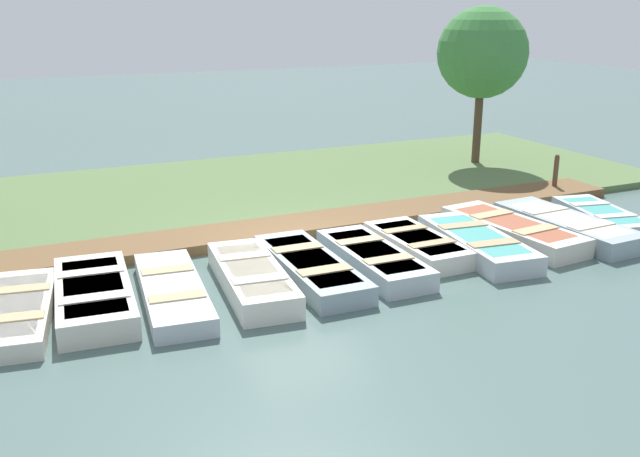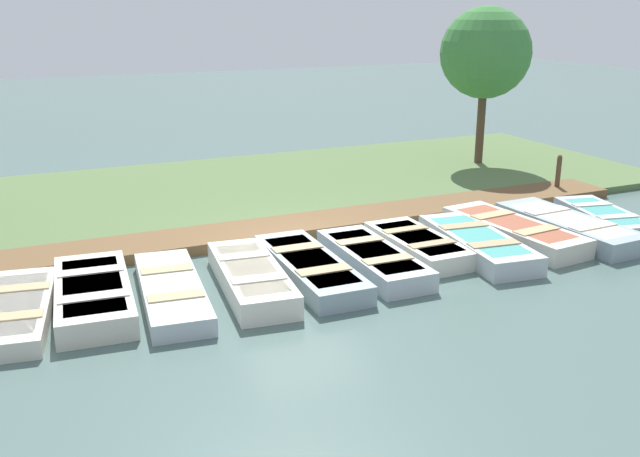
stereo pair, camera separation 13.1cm
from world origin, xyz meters
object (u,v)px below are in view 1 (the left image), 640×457
object	(u,v)px
rowboat_2	(94,295)
rowboat_8	(477,243)
park_tree_left	(482,53)
rowboat_4	(252,278)
rowboat_11	(602,217)
rowboat_5	(310,267)
rowboat_10	(567,226)
rowboat_3	(173,291)
rowboat_9	(512,230)
mooring_post_far	(556,174)
rowboat_6	(373,259)
rowboat_1	(16,312)
rowboat_7	(418,244)

from	to	relation	value
rowboat_2	rowboat_8	size ratio (longest dim) A/B	0.97
park_tree_left	rowboat_8	bearing A→B (deg)	-36.28
rowboat_2	rowboat_4	world-z (taller)	rowboat_4
rowboat_4	rowboat_11	bearing A→B (deg)	97.94
rowboat_2	rowboat_11	distance (m)	11.25
rowboat_5	park_tree_left	xyz separation A→B (m)	(-6.31, 8.42, 3.28)
park_tree_left	rowboat_10	bearing A→B (deg)	-19.46
rowboat_11	rowboat_5	bearing A→B (deg)	-76.88
rowboat_3	rowboat_9	world-z (taller)	rowboat_9
rowboat_5	mooring_post_far	distance (m)	8.88
rowboat_6	rowboat_11	bearing A→B (deg)	93.31
rowboat_1	mooring_post_far	distance (m)	13.76
rowboat_4	rowboat_6	size ratio (longest dim) A/B	1.04
rowboat_4	park_tree_left	world-z (taller)	park_tree_left
rowboat_2	rowboat_7	xyz separation A→B (m)	(-0.00, 6.39, -0.02)
rowboat_5	mooring_post_far	size ratio (longest dim) A/B	3.22
rowboat_6	rowboat_10	size ratio (longest dim) A/B	0.89
rowboat_9	rowboat_11	size ratio (longest dim) A/B	1.24
rowboat_7	mooring_post_far	xyz separation A→B (m)	(-2.53, 5.89, 0.35)
rowboat_2	rowboat_5	world-z (taller)	rowboat_2
rowboat_11	mooring_post_far	size ratio (longest dim) A/B	2.62
rowboat_1	rowboat_5	world-z (taller)	rowboat_5
rowboat_4	rowboat_6	distance (m)	2.48
rowboat_1	rowboat_6	size ratio (longest dim) A/B	1.04
rowboat_11	rowboat_1	bearing A→B (deg)	-78.35
rowboat_3	rowboat_4	bearing A→B (deg)	92.02
rowboat_7	rowboat_10	world-z (taller)	rowboat_10
rowboat_7	mooring_post_far	bearing A→B (deg)	113.11
rowboat_9	park_tree_left	bearing A→B (deg)	144.29
rowboat_4	rowboat_9	size ratio (longest dim) A/B	0.93
rowboat_6	mooring_post_far	distance (m)	7.70
rowboat_2	rowboat_5	distance (m)	3.87
rowboat_1	rowboat_2	world-z (taller)	rowboat_2
rowboat_2	rowboat_4	size ratio (longest dim) A/B	1.00
rowboat_7	mooring_post_far	size ratio (longest dim) A/B	2.49
park_tree_left	rowboat_2	bearing A→B (deg)	-63.83
rowboat_3	rowboat_7	size ratio (longest dim) A/B	1.29
rowboat_11	rowboat_4	bearing A→B (deg)	-76.32
rowboat_4	rowboat_1	bearing A→B (deg)	-88.53
rowboat_9	rowboat_11	distance (m)	2.53
rowboat_3	mooring_post_far	distance (m)	11.37
mooring_post_far	park_tree_left	size ratio (longest dim) A/B	0.22
rowboat_10	rowboat_1	bearing A→B (deg)	-94.16
rowboat_7	mooring_post_far	distance (m)	6.42
rowboat_1	park_tree_left	distance (m)	15.19
rowboat_7	rowboat_8	world-z (taller)	rowboat_8
rowboat_3	rowboat_5	distance (m)	2.60
rowboat_6	rowboat_10	world-z (taller)	rowboat_10
rowboat_5	rowboat_11	xyz separation A→B (m)	(-0.13, 7.39, 0.01)
rowboat_7	park_tree_left	bearing A→B (deg)	135.47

